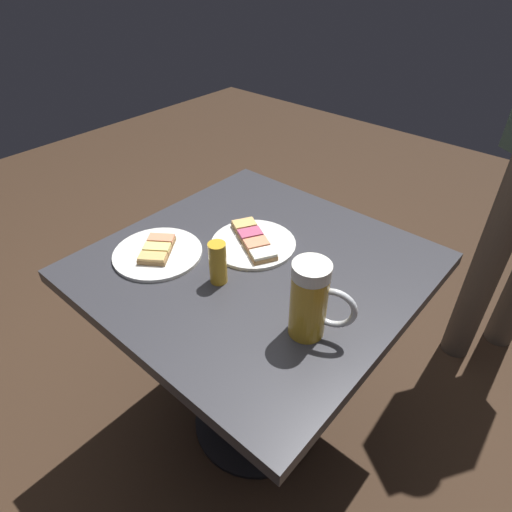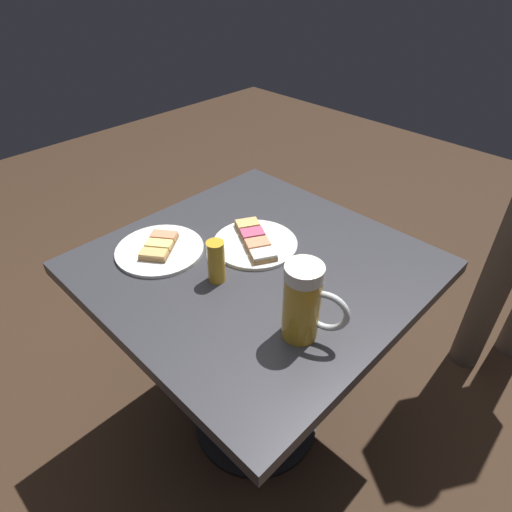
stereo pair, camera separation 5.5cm
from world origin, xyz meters
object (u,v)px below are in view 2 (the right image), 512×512
object	(u,v)px
plate_near	(160,249)
beer_glass_small	(216,261)
plate_far	(255,242)
beer_mug	(304,303)

from	to	relation	value
plate_near	beer_glass_small	bearing A→B (deg)	-170.99
plate_far	beer_glass_small	distance (m)	0.18
plate_near	beer_mug	distance (m)	0.48
plate_far	plate_near	bearing A→B (deg)	50.98
plate_far	beer_mug	size ratio (longest dim) A/B	1.27
plate_near	beer_glass_small	size ratio (longest dim) A/B	2.12
beer_mug	beer_glass_small	bearing A→B (deg)	1.30
plate_near	plate_far	world-z (taller)	same
beer_mug	beer_glass_small	size ratio (longest dim) A/B	1.64
plate_far	beer_mug	xyz separation A→B (m)	(-0.31, 0.17, 0.08)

